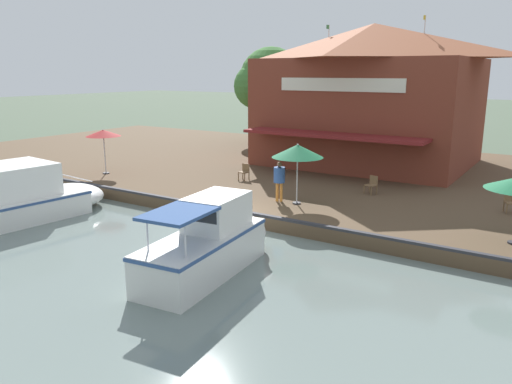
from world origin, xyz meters
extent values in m
plane|color=#4C5B47|center=(0.00, 0.00, 0.00)|extent=(220.00, 220.00, 0.00)
cube|color=brown|center=(-11.00, 0.00, 0.30)|extent=(22.00, 56.00, 0.60)
cube|color=#2D2D33|center=(-0.10, 0.00, 0.65)|extent=(0.20, 50.40, 0.10)
cube|color=brown|center=(-14.00, 0.49, 3.76)|extent=(9.50, 11.79, 6.32)
pyramid|color=#9E5638|center=(-14.00, 0.49, 7.94)|extent=(9.97, 12.38, 2.05)
cube|color=maroon|center=(-8.35, 0.49, 2.90)|extent=(1.80, 10.02, 0.16)
cube|color=silver|center=(-9.21, 0.49, 5.50)|extent=(0.08, 7.07, 0.70)
cylinder|color=silver|center=(-14.00, 3.44, 8.09)|extent=(0.06, 0.06, 2.34)
cube|color=gold|center=(-13.82, 3.44, 9.11)|extent=(0.36, 0.03, 0.24)
cylinder|color=silver|center=(-14.00, -2.46, 7.97)|extent=(0.06, 0.06, 2.11)
cube|color=#337547|center=(-13.82, -2.46, 8.88)|extent=(0.36, 0.03, 0.24)
cylinder|color=#B7B7B7|center=(-2.57, 1.58, 1.80)|extent=(0.06, 0.06, 2.39)
cylinder|color=#2D2D33|center=(-2.57, 1.58, 0.63)|extent=(0.36, 0.36, 0.06)
cone|color=#19663D|center=(-2.57, 1.58, 2.91)|extent=(2.19, 2.19, 0.55)
cone|color=silver|center=(-2.57, 1.58, 2.93)|extent=(1.36, 1.36, 0.44)
sphere|color=silver|center=(-2.57, 1.58, 3.18)|extent=(0.08, 0.08, 0.08)
cylinder|color=#B7B7B7|center=(-2.55, -10.54, 1.77)|extent=(0.06, 0.06, 2.33)
cylinder|color=#2D2D33|center=(-2.55, -10.54, 0.63)|extent=(0.36, 0.36, 0.06)
cone|color=maroon|center=(-2.55, -10.54, 2.88)|extent=(1.91, 1.91, 0.36)
cone|color=white|center=(-2.55, -10.54, 2.90)|extent=(1.18, 1.18, 0.29)
sphere|color=white|center=(-2.55, -10.54, 3.06)|extent=(0.08, 0.08, 0.08)
cube|color=brown|center=(-5.74, 3.78, 0.81)|extent=(0.05, 0.05, 0.42)
cube|color=brown|center=(-5.86, 3.40, 0.81)|extent=(0.05, 0.05, 0.42)
cube|color=brown|center=(-6.12, 3.90, 0.81)|extent=(0.05, 0.05, 0.42)
cube|color=brown|center=(-6.25, 3.52, 0.81)|extent=(0.05, 0.05, 0.42)
cube|color=brown|center=(-5.99, 3.65, 1.03)|extent=(0.55, 0.55, 0.05)
cube|color=brown|center=(-6.18, 3.71, 1.25)|extent=(0.17, 0.43, 0.40)
cube|color=brown|center=(-5.13, -2.87, 0.81)|extent=(0.04, 0.04, 0.42)
cube|color=brown|center=(-5.14, -3.27, 0.81)|extent=(0.04, 0.04, 0.42)
cube|color=brown|center=(-5.53, -2.87, 0.81)|extent=(0.04, 0.04, 0.42)
cube|color=brown|center=(-5.54, -3.27, 0.81)|extent=(0.04, 0.04, 0.42)
cube|color=brown|center=(-5.33, -3.07, 1.03)|extent=(0.45, 0.45, 0.05)
cube|color=brown|center=(-5.53, -3.07, 1.25)|extent=(0.05, 0.44, 0.40)
cube|color=brown|center=(-5.74, 9.44, 0.81)|extent=(0.05, 0.05, 0.42)
cube|color=brown|center=(-6.11, 9.28, 0.81)|extent=(0.05, 0.05, 0.42)
cube|color=brown|center=(-6.00, 9.55, 1.03)|extent=(0.58, 0.58, 0.05)
cube|color=brown|center=(-6.19, 9.47, 1.25)|extent=(0.21, 0.42, 0.40)
cylinder|color=orange|center=(-2.56, 0.81, 1.03)|extent=(0.13, 0.13, 0.86)
cylinder|color=orange|center=(-2.49, 0.65, 1.03)|extent=(0.13, 0.13, 0.86)
cylinder|color=#2D5193|center=(-2.53, 0.73, 1.79)|extent=(0.50, 0.50, 0.68)
sphere|color=brown|center=(-2.53, 0.73, 2.25)|extent=(0.23, 0.23, 0.23)
ellipsoid|color=white|center=(1.79, -7.95, 0.59)|extent=(3.16, 3.54, 1.01)
cube|color=white|center=(4.38, -8.22, 1.76)|extent=(3.34, 3.05, 1.33)
cylinder|color=silver|center=(1.46, -7.91, 1.39)|extent=(0.33, 2.73, 0.04)
cube|color=silver|center=(4.77, 2.30, 0.72)|extent=(5.09, 2.31, 1.28)
ellipsoid|color=silver|center=(2.32, 2.03, 0.72)|extent=(1.91, 1.88, 1.28)
cube|color=#2D4C84|center=(4.77, 2.30, 1.28)|extent=(5.15, 2.35, 0.10)
cube|color=white|center=(3.90, 2.20, 1.89)|extent=(2.25, 1.65, 1.07)
cube|color=black|center=(4.93, 2.31, 2.02)|extent=(0.19, 1.25, 0.37)
cube|color=#2D4C84|center=(5.92, 2.42, 2.35)|extent=(2.22, 1.73, 0.09)
cylinder|color=silver|center=(6.47, 3.11, 1.85)|extent=(0.05, 0.05, 0.99)
cylinder|color=silver|center=(6.60, 1.86, 1.85)|extent=(0.05, 0.05, 0.99)
cylinder|color=brown|center=(-19.02, -9.70, 2.13)|extent=(0.44, 0.44, 3.05)
sphere|color=#427A38|center=(-19.02, -9.70, 5.57)|extent=(5.10, 5.10, 5.10)
sphere|color=#427A38|center=(-18.00, -10.46, 5.05)|extent=(3.57, 3.57, 3.57)
cylinder|color=brown|center=(-17.79, -7.57, 2.14)|extent=(0.38, 0.38, 3.07)
sphere|color=#285623|center=(-17.79, -7.57, 4.92)|extent=(3.34, 3.34, 3.34)
sphere|color=#285623|center=(-17.12, -8.07, 4.59)|extent=(2.34, 2.34, 2.34)
camera|label=1|loc=(15.93, 11.44, 6.18)|focal=35.00mm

